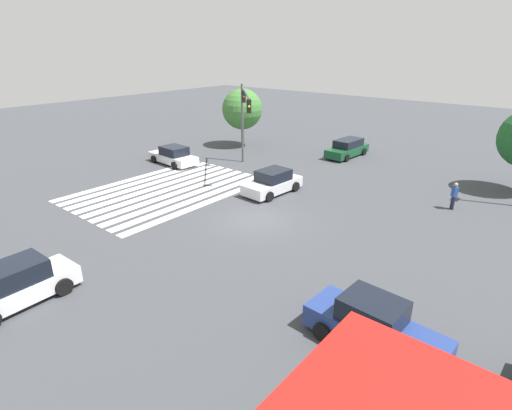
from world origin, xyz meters
The scene contains 10 objects.
ground_plane centered at (0.00, 0.00, 0.00)m, with size 115.04×115.04×0.00m, color #3D3F44.
crosswalk_markings centered at (0.00, -7.83, 0.00)m, with size 12.47×8.20×0.01m.
traffic_signal_mast centered at (-6.84, -6.84, 4.62)m, with size 5.53×5.53×6.33m.
car_0 centered at (11.78, -1.98, 0.75)m, with size 4.31×2.06×1.65m.
car_1 centered at (5.46, 9.46, 0.77)m, with size 2.11×4.59×1.74m.
car_2 centered at (-4.39, -12.51, 0.67)m, with size 2.25×4.66×1.48m.
car_3 centered at (-15.70, -2.58, 0.73)m, with size 4.82×2.15×1.52m.
car_5 centered at (-4.07, -1.96, 0.72)m, with size 4.35×2.30×1.56m.
pedestrian centered at (-8.66, 8.09, 0.93)m, with size 0.41×0.41×1.67m.
tree_corner_c centered at (-12.61, -12.15, 3.56)m, with size 3.76×3.76×5.45m.
Camera 1 is at (15.89, 13.19, 9.19)m, focal length 28.00 mm.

